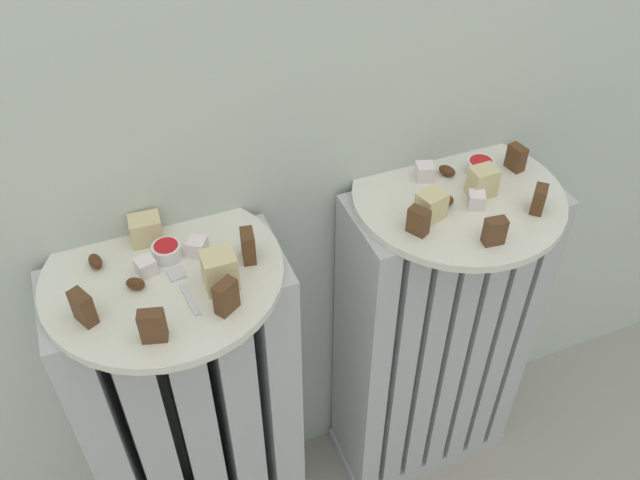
{
  "coord_description": "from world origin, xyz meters",
  "views": [
    {
      "loc": [
        -0.26,
        -0.36,
        1.27
      ],
      "look_at": [
        0.0,
        0.28,
        0.64
      ],
      "focal_mm": 37.75,
      "sensor_mm": 36.0,
      "label": 1
    }
  ],
  "objects_px": {
    "plate_left": "(163,274)",
    "fork": "(183,287)",
    "plate_right": "(458,196)",
    "jam_bowl_right": "(480,166)",
    "radiator_left": "(196,421)",
    "jam_bowl_left": "(167,251)",
    "radiator_right": "(432,343)"
  },
  "relations": [
    {
      "from": "radiator_right",
      "to": "plate_left",
      "type": "xyz_separation_m",
      "value": [
        -0.43,
        -0.0,
        0.34
      ]
    },
    {
      "from": "plate_left",
      "to": "jam_bowl_right",
      "type": "height_order",
      "value": "jam_bowl_right"
    },
    {
      "from": "radiator_left",
      "to": "plate_left",
      "type": "bearing_deg",
      "value": 146.31
    },
    {
      "from": "jam_bowl_left",
      "to": "fork",
      "type": "distance_m",
      "value": 0.06
    },
    {
      "from": "radiator_left",
      "to": "radiator_right",
      "type": "distance_m",
      "value": 0.43
    },
    {
      "from": "radiator_right",
      "to": "fork",
      "type": "relative_size",
      "value": 7.17
    },
    {
      "from": "jam_bowl_left",
      "to": "fork",
      "type": "relative_size",
      "value": 0.42
    },
    {
      "from": "plate_right",
      "to": "fork",
      "type": "bearing_deg",
      "value": -174.61
    },
    {
      "from": "plate_left",
      "to": "jam_bowl_left",
      "type": "xyz_separation_m",
      "value": [
        0.01,
        0.02,
        0.02
      ]
    },
    {
      "from": "jam_bowl_left",
      "to": "jam_bowl_right",
      "type": "bearing_deg",
      "value": 1.14
    },
    {
      "from": "radiator_left",
      "to": "radiator_right",
      "type": "height_order",
      "value": "same"
    },
    {
      "from": "radiator_left",
      "to": "plate_right",
      "type": "xyz_separation_m",
      "value": [
        0.43,
        0.0,
        0.34
      ]
    },
    {
      "from": "radiator_right",
      "to": "radiator_left",
      "type": "bearing_deg",
      "value": -180.0
    },
    {
      "from": "radiator_left",
      "to": "fork",
      "type": "relative_size",
      "value": 7.17
    },
    {
      "from": "plate_left",
      "to": "fork",
      "type": "distance_m",
      "value": 0.04
    },
    {
      "from": "plate_left",
      "to": "jam_bowl_left",
      "type": "distance_m",
      "value": 0.03
    },
    {
      "from": "plate_right",
      "to": "plate_left",
      "type": "bearing_deg",
      "value": 180.0
    },
    {
      "from": "radiator_right",
      "to": "jam_bowl_left",
      "type": "xyz_separation_m",
      "value": [
        -0.42,
        0.02,
        0.35
      ]
    },
    {
      "from": "plate_left",
      "to": "fork",
      "type": "height_order",
      "value": "fork"
    },
    {
      "from": "radiator_left",
      "to": "radiator_right",
      "type": "relative_size",
      "value": 1.0
    },
    {
      "from": "jam_bowl_left",
      "to": "jam_bowl_right",
      "type": "xyz_separation_m",
      "value": [
        0.47,
        0.01,
        0.0
      ]
    },
    {
      "from": "radiator_right",
      "to": "jam_bowl_left",
      "type": "distance_m",
      "value": 0.55
    },
    {
      "from": "plate_left",
      "to": "jam_bowl_left",
      "type": "height_order",
      "value": "jam_bowl_left"
    },
    {
      "from": "plate_left",
      "to": "jam_bowl_right",
      "type": "distance_m",
      "value": 0.49
    },
    {
      "from": "plate_right",
      "to": "jam_bowl_left",
      "type": "distance_m",
      "value": 0.42
    },
    {
      "from": "plate_right",
      "to": "fork",
      "type": "relative_size",
      "value": 3.41
    },
    {
      "from": "plate_right",
      "to": "jam_bowl_left",
      "type": "xyz_separation_m",
      "value": [
        -0.42,
        0.02,
        0.02
      ]
    },
    {
      "from": "jam_bowl_left",
      "to": "fork",
      "type": "xyz_separation_m",
      "value": [
        0.01,
        -0.06,
        -0.01
      ]
    },
    {
      "from": "radiator_right",
      "to": "fork",
      "type": "bearing_deg",
      "value": -174.61
    },
    {
      "from": "radiator_left",
      "to": "radiator_right",
      "type": "xyz_separation_m",
      "value": [
        0.43,
        0.0,
        0.0
      ]
    },
    {
      "from": "radiator_left",
      "to": "jam_bowl_left",
      "type": "height_order",
      "value": "jam_bowl_left"
    },
    {
      "from": "plate_right",
      "to": "jam_bowl_right",
      "type": "height_order",
      "value": "jam_bowl_right"
    }
  ]
}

